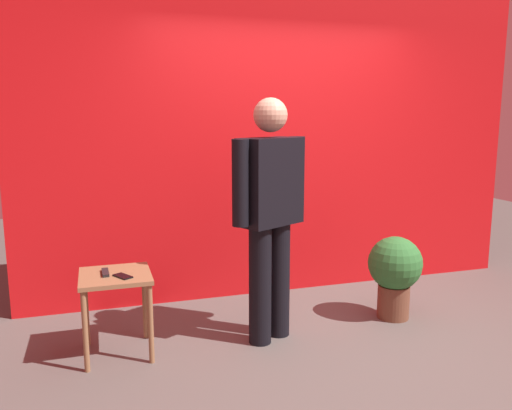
% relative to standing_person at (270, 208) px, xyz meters
% --- Properties ---
extents(ground_plane, '(12.00, 12.00, 0.00)m').
position_rel_standing_person_xyz_m(ground_plane, '(0.48, -0.45, -1.00)').
color(ground_plane, '#59544F').
extents(back_wall_red, '(4.80, 0.12, 3.33)m').
position_rel_standing_person_xyz_m(back_wall_red, '(0.48, 1.04, 0.66)').
color(back_wall_red, red).
rests_on(back_wall_red, ground_plane).
extents(standing_person, '(0.68, 0.43, 1.79)m').
position_rel_standing_person_xyz_m(standing_person, '(0.00, 0.00, 0.00)').
color(standing_person, black).
rests_on(standing_person, ground_plane).
extents(side_table, '(0.48, 0.48, 0.58)m').
position_rel_standing_person_xyz_m(side_table, '(-1.10, 0.08, -0.52)').
color(side_table, olive).
rests_on(side_table, ground_plane).
extents(cell_phone, '(0.13, 0.16, 0.01)m').
position_rel_standing_person_xyz_m(cell_phone, '(-1.05, -0.01, -0.41)').
color(cell_phone, black).
rests_on(cell_phone, side_table).
extents(tv_remote, '(0.05, 0.17, 0.02)m').
position_rel_standing_person_xyz_m(tv_remote, '(-1.16, 0.10, -0.41)').
color(tv_remote, black).
rests_on(tv_remote, side_table).
extents(potted_plant, '(0.44, 0.44, 0.69)m').
position_rel_standing_person_xyz_m(potted_plant, '(1.11, 0.07, -0.59)').
color(potted_plant, brown).
rests_on(potted_plant, ground_plane).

